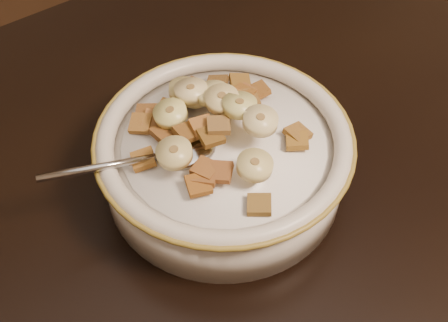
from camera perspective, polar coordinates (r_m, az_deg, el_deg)
cereal_bowl at (r=0.53m, az=0.00°, el=-0.19°), size 0.23×0.23×0.05m
milk at (r=0.51m, az=0.00°, el=1.78°), size 0.19×0.19×0.00m
spoon at (r=0.50m, az=-3.86°, el=0.99°), size 0.06×0.05×0.01m
cereal_square_0 at (r=0.55m, az=1.89°, el=6.82°), size 0.03×0.03×0.01m
cereal_square_1 at (r=0.48m, az=-0.39°, el=-1.12°), size 0.03×0.03×0.01m
cereal_square_2 at (r=0.57m, az=1.64°, el=8.01°), size 0.03×0.03×0.01m
cereal_square_3 at (r=0.56m, az=-0.70°, el=7.98°), size 0.03×0.03×0.01m
cereal_square_4 at (r=0.53m, az=1.44°, el=6.19°), size 0.03×0.03×0.01m
cereal_square_5 at (r=0.53m, az=-5.75°, el=5.27°), size 0.03×0.03×0.01m
cereal_square_6 at (r=0.53m, az=-8.44°, el=3.79°), size 0.03×0.03×0.01m
cereal_square_7 at (r=0.53m, az=-7.09°, el=4.09°), size 0.03×0.03×0.01m
cereal_square_8 at (r=0.54m, az=2.44°, el=6.37°), size 0.03×0.03×0.01m
cereal_square_9 at (r=0.52m, az=7.50°, el=2.82°), size 0.02×0.02×0.01m
cereal_square_10 at (r=0.55m, az=-4.33°, el=6.25°), size 0.03×0.03×0.01m
cereal_square_11 at (r=0.51m, az=7.45°, el=2.07°), size 0.03×0.03×0.01m
cereal_square_12 at (r=0.49m, az=-1.34°, el=2.53°), size 0.02×0.02×0.01m
cereal_square_13 at (r=0.46m, az=3.60°, el=-4.44°), size 0.03×0.03×0.01m
cereal_square_14 at (r=0.48m, az=-1.95°, el=-1.59°), size 0.03×0.03×0.01m
cereal_square_15 at (r=0.49m, az=-0.57°, el=3.63°), size 0.03×0.03×0.01m
cereal_square_16 at (r=0.56m, az=3.46°, el=7.14°), size 0.02×0.02×0.01m
cereal_square_17 at (r=0.50m, az=-3.78°, el=2.89°), size 0.02×0.02×0.01m
cereal_square_18 at (r=0.54m, az=-1.55°, el=6.91°), size 0.02×0.02×0.01m
cereal_square_19 at (r=0.50m, az=-8.21°, el=0.17°), size 0.03×0.03×0.01m
cereal_square_20 at (r=0.56m, az=-3.16°, el=7.51°), size 0.03×0.03×0.01m
cereal_square_21 at (r=0.54m, az=-7.89°, el=4.88°), size 0.03×0.03×0.01m
cereal_square_22 at (r=0.55m, az=2.33°, el=6.79°), size 0.03×0.03×0.01m
cereal_square_23 at (r=0.48m, az=-1.91°, el=-0.81°), size 0.03×0.03×0.01m
cereal_square_24 at (r=0.47m, az=-2.59°, el=-2.41°), size 0.03×0.03×0.01m
cereal_square_25 at (r=0.51m, az=-6.11°, el=2.90°), size 0.02×0.02×0.01m
cereal_square_26 at (r=0.50m, az=-2.18°, el=3.52°), size 0.02×0.02×0.01m
banana_slice_0 at (r=0.47m, az=3.14°, el=-0.44°), size 0.04×0.04×0.01m
banana_slice_1 at (r=0.50m, az=1.60°, el=5.69°), size 0.03×0.03×0.01m
banana_slice_2 at (r=0.49m, az=3.72°, el=4.09°), size 0.04×0.04×0.01m
banana_slice_3 at (r=0.51m, az=-5.47°, el=4.84°), size 0.04×0.04×0.02m
banana_slice_4 at (r=0.51m, az=-0.23°, el=6.31°), size 0.04×0.04×0.01m
banana_slice_5 at (r=0.47m, az=-5.08°, el=0.81°), size 0.03×0.03×0.01m
banana_slice_6 at (r=0.53m, az=-3.05°, el=6.88°), size 0.04×0.04×0.01m
banana_slice_7 at (r=0.52m, az=-1.17°, el=6.86°), size 0.04×0.04×0.01m
banana_slice_8 at (r=0.53m, az=-3.40°, el=7.14°), size 0.04×0.04×0.01m
banana_slice_9 at (r=0.54m, az=-4.00°, el=7.17°), size 0.04×0.04×0.01m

